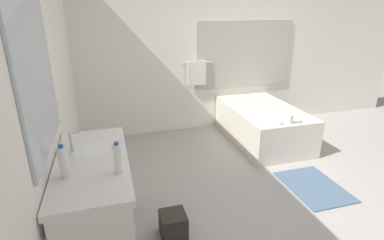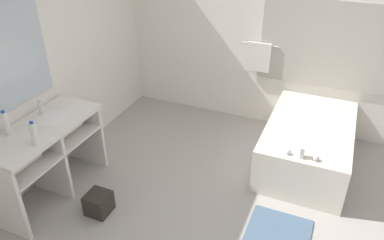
{
  "view_description": "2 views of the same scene",
  "coord_description": "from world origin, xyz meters",
  "views": [
    {
      "loc": [
        -1.72,
        -2.51,
        1.98
      ],
      "look_at": [
        -0.81,
        0.65,
        0.75
      ],
      "focal_mm": 28.0,
      "sensor_mm": 36.0,
      "label": 1
    },
    {
      "loc": [
        0.74,
        -2.58,
        2.78
      ],
      "look_at": [
        -0.64,
        0.66,
        0.73
      ],
      "focal_mm": 35.0,
      "sensor_mm": 36.0,
      "label": 2
    }
  ],
  "objects": [
    {
      "name": "water_bottle_1",
      "position": [
        -2.07,
        -0.47,
        0.97
      ],
      "size": [
        0.06,
        0.06,
        0.26
      ],
      "color": "silver",
      "rests_on": "vanity_counter"
    },
    {
      "name": "vanity_counter",
      "position": [
        -1.9,
        -0.23,
        0.6
      ],
      "size": [
        0.57,
        1.29,
        0.85
      ],
      "color": "white",
      "rests_on": "ground_plane"
    },
    {
      "name": "sink_faucet",
      "position": [
        -2.06,
        -0.05,
        0.93
      ],
      "size": [
        0.09,
        0.04,
        0.18
      ],
      "color": "silver",
      "rests_on": "vanity_counter"
    },
    {
      "name": "bathtub",
      "position": [
        0.56,
        1.39,
        0.3
      ],
      "size": [
        0.96,
        1.6,
        0.67
      ],
      "color": "silver",
      "rests_on": "ground_plane"
    },
    {
      "name": "ground_plane",
      "position": [
        0.0,
        0.0,
        0.0
      ],
      "size": [
        16.0,
        16.0,
        0.0
      ],
      "primitive_type": "plane",
      "color": "#A8A39E",
      "rests_on": "ground"
    },
    {
      "name": "wall_back_with_blinds",
      "position": [
        0.02,
        2.23,
        1.34
      ],
      "size": [
        7.4,
        0.13,
        2.7
      ],
      "color": "white",
      "rests_on": "ground_plane"
    },
    {
      "name": "wall_left_with_mirror",
      "position": [
        -2.23,
        -0.0,
        1.35
      ],
      "size": [
        0.08,
        7.4,
        2.7
      ],
      "color": "white",
      "rests_on": "ground_plane"
    },
    {
      "name": "waste_bin",
      "position": [
        -1.27,
        -0.31,
        0.12
      ],
      "size": [
        0.24,
        0.24,
        0.23
      ],
      "color": "#2D2823",
      "rests_on": "ground_plane"
    },
    {
      "name": "water_bottle_2",
      "position": [
        -1.71,
        -0.51,
        0.96
      ],
      "size": [
        0.06,
        0.06,
        0.24
      ],
      "color": "silver",
      "rests_on": "vanity_counter"
    }
  ]
}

